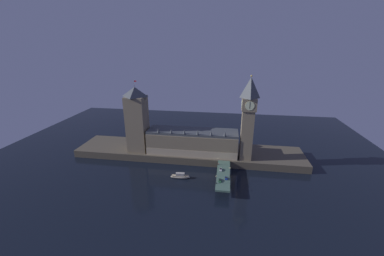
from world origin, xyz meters
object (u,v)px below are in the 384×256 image
Objects in this scene: clock_tower at (248,117)px; boat_upstream at (180,176)px; pedestrian_mid_walk at (229,175)px; street_lamp_near at (216,179)px; car_southbound_lead at (226,178)px; victoria_tower at (137,120)px; pedestrian_near_rail at (217,182)px; car_northbound_trail at (220,180)px; street_lamp_far at (218,160)px; pedestrian_far_rail at (218,164)px; street_lamp_mid at (230,170)px; car_northbound_lead at (221,169)px.

clock_tower reaches higher than boat_upstream.
pedestrian_mid_walk is 0.27× the size of street_lamp_near.
car_southbound_lead is 11.12m from street_lamp_near.
victoria_tower reaches higher than pedestrian_near_rail.
car_northbound_trail is 35.29m from boat_upstream.
pedestrian_near_rail reaches higher than pedestrian_mid_walk.
pedestrian_near_rail is at bearing -129.39° from pedestrian_mid_walk.
street_lamp_far is at bearing -14.81° from victoria_tower.
car_southbound_lead is at bearing -11.53° from boat_upstream.
street_lamp_mid reaches higher than pedestrian_far_rail.
clock_tower is 53.51m from pedestrian_mid_walk.
street_lamp_mid is 0.98× the size of street_lamp_far.
car_northbound_trail reaches higher than boat_upstream.
clock_tower reaches higher than street_lamp_mid.
street_lamp_mid reaches higher than pedestrian_near_rail.
clock_tower is at bearing 66.85° from street_lamp_mid.
street_lamp_near is at bearing -117.01° from clock_tower.
clock_tower is at bearing 35.56° from street_lamp_far.
car_northbound_trail is 1.19× the size of car_southbound_lead.
street_lamp_far is (-2.72, 9.22, 3.26)m from car_northbound_lead.
clock_tower is 45.69× the size of pedestrian_far_rail.
car_northbound_lead is at bearing 82.33° from street_lamp_near.
car_southbound_lead is at bearing 47.24° from pedestrian_near_rail.
street_lamp_far is 0.39× the size of boat_upstream.
car_northbound_lead is 0.70× the size of street_lamp_near.
street_lamp_mid is at bearing 55.81° from car_northbound_trail.
clock_tower reaches higher than pedestrian_mid_walk.
street_lamp_near is (-9.70, -11.33, 3.21)m from pedestrian_mid_walk.
street_lamp_near is (77.82, -50.01, -26.32)m from victoria_tower.
victoria_tower reaches higher than car_northbound_trail.
victoria_tower is at bearing 159.70° from car_northbound_lead.
pedestrian_mid_walk is at bearing -51.89° from car_northbound_lead.
victoria_tower reaches higher than car_northbound_lead.
pedestrian_far_rail is (-2.32, 25.00, 0.21)m from car_northbound_trail.
street_lamp_far reaches higher than car_northbound_trail.
victoria_tower is at bearing 156.15° from pedestrian_mid_walk.
car_northbound_trail is 0.70× the size of street_lamp_near.
pedestrian_near_rail is at bearing -132.76° from car_southbound_lead.
car_northbound_lead is at bearing 8.71° from boat_upstream.
street_lamp_far is at bearing -144.44° from clock_tower.
pedestrian_far_rail is at bearing 24.14° from boat_upstream.
street_lamp_far is at bearing 25.32° from boat_upstream.
clock_tower reaches higher than street_lamp_far.
pedestrian_far_rail is (-2.32, 8.64, 0.11)m from car_northbound_lead.
pedestrian_far_rail is at bearing 89.21° from street_lamp_near.
pedestrian_near_rail is 1.14× the size of pedestrian_far_rail.
pedestrian_mid_walk is 40.53m from boat_upstream.
street_lamp_near reaches higher than pedestrian_near_rail.
street_lamp_far reaches higher than pedestrian_near_rail.
victoria_tower reaches higher than street_lamp_near.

